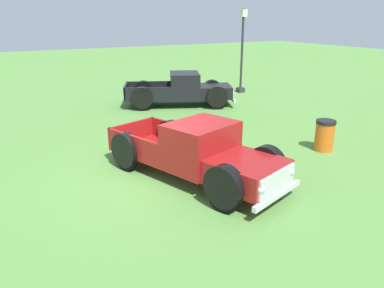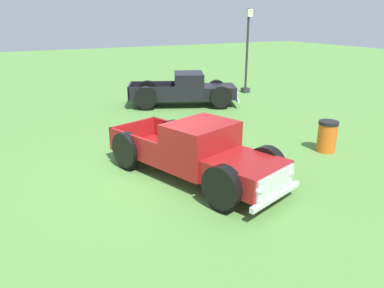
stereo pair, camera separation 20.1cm
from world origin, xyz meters
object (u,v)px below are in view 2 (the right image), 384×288
(pickup_truck_foreground, at_px, (202,154))
(trash_can, at_px, (327,136))
(pickup_truck_behind_left, at_px, (190,90))
(lamp_post_near, at_px, (247,50))

(pickup_truck_foreground, bearing_deg, trash_can, 91.56)
(pickup_truck_behind_left, height_order, lamp_post_near, lamp_post_near)
(pickup_truck_foreground, distance_m, lamp_post_near, 11.76)
(trash_can, bearing_deg, pickup_truck_behind_left, -174.04)
(lamp_post_near, distance_m, trash_can, 9.44)
(pickup_truck_foreground, height_order, trash_can, pickup_truck_foreground)
(lamp_post_near, xyz_separation_m, trash_can, (8.67, -3.27, -1.77))
(lamp_post_near, bearing_deg, pickup_truck_behind_left, -72.16)
(pickup_truck_foreground, bearing_deg, pickup_truck_behind_left, 154.19)
(pickup_truck_behind_left, xyz_separation_m, lamp_post_near, (-1.30, 4.04, 1.53))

